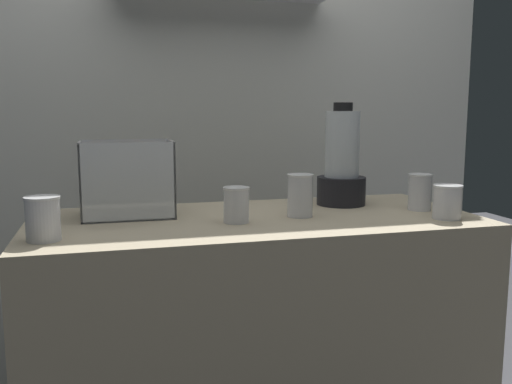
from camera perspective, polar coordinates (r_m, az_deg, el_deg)
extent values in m
cube|color=tan|center=(1.89, 0.00, -16.08)|extent=(1.40, 0.64, 0.90)
cube|color=silver|center=(2.47, -4.72, 8.75)|extent=(2.60, 0.04, 2.50)
cube|color=white|center=(1.82, -13.04, -2.33)|extent=(0.28, 0.20, 0.01)
cube|color=white|center=(1.70, -13.04, 0.95)|extent=(0.28, 0.01, 0.24)
cube|color=white|center=(1.90, -13.27, 1.70)|extent=(0.28, 0.01, 0.24)
cube|color=white|center=(1.80, -17.59, 1.18)|extent=(0.01, 0.20, 0.24)
cube|color=white|center=(1.81, -8.76, 1.51)|extent=(0.01, 0.20, 0.24)
cone|color=orange|center=(1.81, -13.07, -1.67)|extent=(0.13, 0.12, 0.03)
cone|color=orange|center=(1.81, -13.73, -1.68)|extent=(0.11, 0.15, 0.03)
cone|color=orange|center=(1.81, -13.46, -1.75)|extent=(0.17, 0.07, 0.03)
cone|color=orange|center=(1.82, -12.10, -1.59)|extent=(0.17, 0.08, 0.03)
cone|color=orange|center=(1.81, -12.63, -0.50)|extent=(0.16, 0.12, 0.04)
cone|color=orange|center=(1.80, -13.61, -1.01)|extent=(0.15, 0.12, 0.03)
cone|color=orange|center=(1.81, -13.88, -0.66)|extent=(0.16, 0.08, 0.03)
cone|color=orange|center=(1.82, -13.15, -0.55)|extent=(0.13, 0.12, 0.03)
cone|color=orange|center=(1.82, -12.78, 0.39)|extent=(0.15, 0.07, 0.03)
cone|color=orange|center=(1.80, -12.12, 0.40)|extent=(0.15, 0.14, 0.03)
cone|color=orange|center=(1.80, -12.72, 0.16)|extent=(0.06, 0.17, 0.03)
cone|color=orange|center=(1.81, -14.18, 0.37)|extent=(0.11, 0.15, 0.03)
cylinder|color=black|center=(2.00, 8.79, 0.13)|extent=(0.17, 0.17, 0.10)
cylinder|color=silver|center=(1.98, 8.90, 4.90)|extent=(0.12, 0.12, 0.23)
cylinder|color=orange|center=(1.99, 8.84, 2.13)|extent=(0.11, 0.11, 0.04)
cylinder|color=black|center=(1.98, 8.99, 8.69)|extent=(0.07, 0.07, 0.03)
cylinder|color=white|center=(1.53, -21.15, -2.70)|extent=(0.09, 0.09, 0.11)
cylinder|color=red|center=(1.53, -21.12, -3.32)|extent=(0.08, 0.08, 0.08)
cylinder|color=white|center=(1.52, -21.27, -0.55)|extent=(0.09, 0.09, 0.01)
cylinder|color=white|center=(1.66, -2.04, -1.43)|extent=(0.08, 0.08, 0.10)
cylinder|color=maroon|center=(1.66, -2.04, -1.98)|extent=(0.07, 0.07, 0.07)
cylinder|color=white|center=(1.65, -2.05, 0.41)|extent=(0.08, 0.08, 0.01)
cylinder|color=white|center=(1.75, 4.58, -0.46)|extent=(0.08, 0.08, 0.13)
cylinder|color=red|center=(1.76, 4.57, -1.21)|extent=(0.07, 0.07, 0.08)
cylinder|color=white|center=(1.74, 4.60, 1.75)|extent=(0.08, 0.08, 0.01)
cylinder|color=white|center=(1.82, 19.16, -1.07)|extent=(0.09, 0.09, 0.10)
cylinder|color=maroon|center=(1.82, 19.15, -1.28)|extent=(0.08, 0.08, 0.09)
cylinder|color=white|center=(1.81, 19.24, 0.59)|extent=(0.09, 0.09, 0.01)
cylinder|color=white|center=(1.95, 16.57, -0.09)|extent=(0.08, 0.08, 0.12)
cylinder|color=maroon|center=(1.95, 16.56, -0.34)|extent=(0.07, 0.07, 0.10)
cylinder|color=white|center=(1.94, 16.65, 1.70)|extent=(0.08, 0.08, 0.01)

